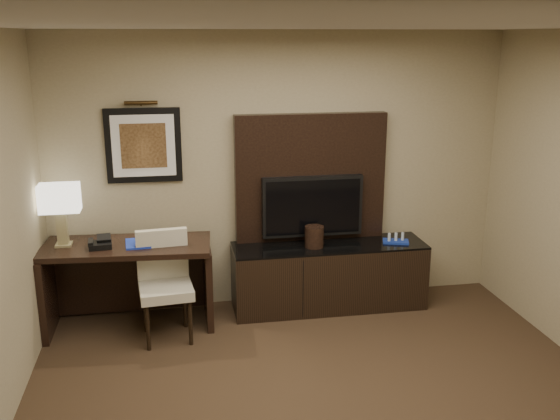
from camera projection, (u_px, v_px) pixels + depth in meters
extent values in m
cube|color=silver|center=(358.00, 25.00, 3.43)|extent=(4.50, 5.00, 0.01)
cube|color=#9B8D69|center=(280.00, 171.00, 6.16)|extent=(4.50, 0.01, 2.70)
cube|color=black|center=(129.00, 285.00, 5.79)|extent=(1.56, 0.76, 0.81)
cube|color=black|center=(329.00, 276.00, 6.23)|extent=(1.91, 0.53, 0.66)
cube|color=black|center=(310.00, 179.00, 6.18)|extent=(1.50, 0.12, 1.30)
cube|color=black|center=(312.00, 206.00, 6.15)|extent=(1.00, 0.08, 0.60)
cube|color=black|center=(144.00, 145.00, 5.84)|extent=(0.70, 0.04, 0.70)
cylinder|color=#3A2912|center=(141.00, 103.00, 5.70)|extent=(0.04, 0.04, 0.30)
cube|color=#1C35B6|center=(138.00, 243.00, 5.67)|extent=(0.24, 0.31, 0.02)
imported|color=#B0A98A|center=(142.00, 233.00, 5.65)|extent=(0.15, 0.09, 0.21)
cylinder|color=black|center=(314.00, 237.00, 6.05)|extent=(0.20, 0.20, 0.21)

